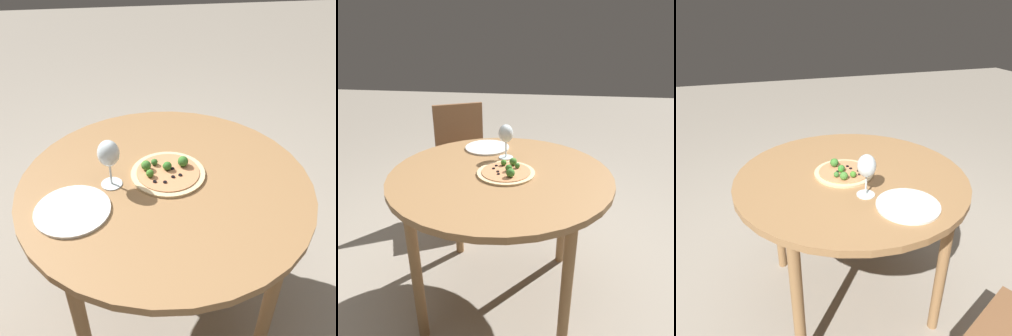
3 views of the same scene
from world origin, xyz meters
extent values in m
plane|color=gray|center=(0.00, 0.00, 0.00)|extent=(12.00, 12.00, 0.00)
cylinder|color=olive|center=(0.00, 0.00, 0.74)|extent=(1.07, 1.07, 0.03)
cylinder|color=olive|center=(-0.33, -0.33, 0.36)|extent=(0.05, 0.05, 0.72)
cylinder|color=olive|center=(0.33, -0.33, 0.36)|extent=(0.05, 0.05, 0.72)
cylinder|color=olive|center=(-0.33, 0.33, 0.36)|extent=(0.05, 0.05, 0.72)
cylinder|color=olive|center=(0.33, 0.33, 0.36)|extent=(0.05, 0.05, 0.72)
cylinder|color=#DBBC89|center=(0.01, 0.03, 0.76)|extent=(0.28, 0.28, 0.01)
cylinder|color=tan|center=(0.01, 0.03, 0.77)|extent=(0.24, 0.24, 0.00)
sphere|color=#367429|center=(0.01, 0.04, 0.79)|extent=(0.03, 0.03, 0.03)
sphere|color=#2C8424|center=(0.01, 0.05, 0.78)|extent=(0.03, 0.03, 0.03)
sphere|color=#3A6F2E|center=(-0.03, 0.08, 0.78)|extent=(0.03, 0.03, 0.03)
sphere|color=#427A2F|center=(-0.06, 0.05, 0.79)|extent=(0.04, 0.04, 0.04)
sphere|color=#3A752C|center=(0.08, 0.06, 0.79)|extent=(0.04, 0.04, 0.04)
sphere|color=#407C27|center=(-0.06, 0.01, 0.78)|extent=(0.03, 0.03, 0.03)
cylinder|color=black|center=(0.03, -0.01, 0.77)|extent=(0.01, 0.01, 0.00)
cylinder|color=black|center=(-0.04, -0.03, 0.77)|extent=(0.01, 0.01, 0.00)
cylinder|color=black|center=(0.06, 0.00, 0.77)|extent=(0.01, 0.01, 0.00)
cylinder|color=black|center=(0.02, 0.06, 0.77)|extent=(0.01, 0.01, 0.00)
cylinder|color=black|center=(0.03, 0.04, 0.77)|extent=(0.01, 0.01, 0.00)
cylinder|color=black|center=(-0.01, -0.03, 0.77)|extent=(0.01, 0.01, 0.00)
cylinder|color=silver|center=(-0.20, 0.00, 0.76)|extent=(0.08, 0.08, 0.00)
cylinder|color=silver|center=(-0.20, 0.00, 0.80)|extent=(0.01, 0.01, 0.08)
ellipsoid|color=silver|center=(-0.20, 0.00, 0.89)|extent=(0.08, 0.08, 0.10)
cylinder|color=silver|center=(-0.33, -0.13, 0.76)|extent=(0.25, 0.25, 0.01)
camera|label=1|loc=(-0.14, -1.08, 1.60)|focal=40.00mm
camera|label=2|loc=(1.43, 0.23, 1.40)|focal=35.00mm
camera|label=3|loc=(-1.29, 0.43, 1.46)|focal=35.00mm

